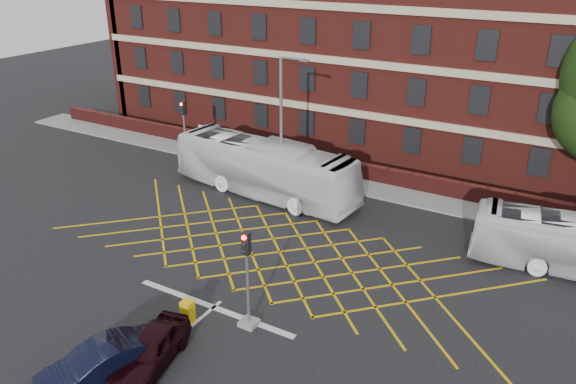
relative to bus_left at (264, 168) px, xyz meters
The scene contains 14 objects.
ground 9.13m from the bus_left, 59.78° to the right, with size 120.00×120.00×0.00m, color black.
victorian_building 16.22m from the bus_left, 71.55° to the left, with size 51.00×12.17×20.40m.
boundary_wall 7.03m from the bus_left, 49.37° to the left, with size 56.00×0.50×1.10m, color #4E1614.
far_pavement 6.42m from the bus_left, 43.35° to the left, with size 60.00×3.00×0.12m, color slate.
box_junction_hatching 7.50m from the bus_left, 51.86° to the right, with size 11.50×0.12×0.02m, color #CC990C.
stop_line 12.23m from the bus_left, 68.14° to the right, with size 8.00×0.30×0.02m, color silver.
bus_left is the anchor object (origin of this frame).
car_navy 17.22m from the bus_left, 77.54° to the right, with size 1.52×4.36×1.44m, color black.
car_maroon 15.97m from the bus_left, 72.93° to the right, with size 1.62×4.02×1.37m, color black.
traffic_light_near 13.19m from the bus_left, 60.53° to the right, with size 0.70×0.70×4.27m.
traffic_light_far 8.49m from the bus_left, 164.14° to the left, with size 0.70×0.70×4.27m.
street_lamp 1.65m from the bus_left, 14.68° to the left, with size 2.25×1.00×8.56m.
direction_signs 8.77m from the bus_left, 152.25° to the left, with size 1.10×0.16×2.20m.
utility_cabinet 13.30m from the bus_left, 71.46° to the right, with size 0.48×0.43×0.99m, color #EAB50D.
Camera 1 is at (12.80, -19.18, 14.26)m, focal length 35.00 mm.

